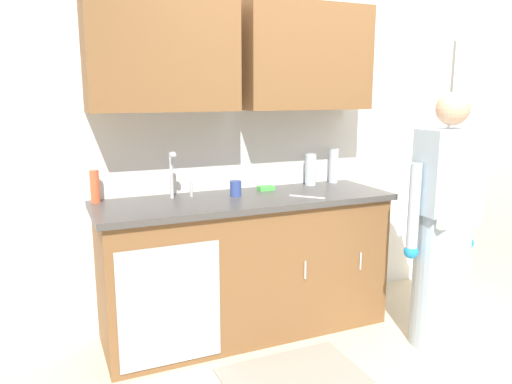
% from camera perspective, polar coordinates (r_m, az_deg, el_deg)
% --- Properties ---
extents(ground_plane, '(9.00, 9.00, 0.00)m').
position_cam_1_polar(ground_plane, '(3.28, 13.32, -18.44)').
color(ground_plane, beige).
extents(kitchen_wall_with_uppers, '(4.80, 0.44, 2.70)m').
position_cam_1_polar(kitchen_wall_with_uppers, '(3.63, 3.05, 9.17)').
color(kitchen_wall_with_uppers, silver).
rests_on(kitchen_wall_with_uppers, ground).
extents(closet_door_panel, '(0.04, 1.10, 2.10)m').
position_cam_1_polar(closet_door_panel, '(4.20, 26.66, 2.45)').
color(closet_door_panel, silver).
rests_on(closet_door_panel, ground).
extents(counter_cabinet, '(1.90, 0.62, 0.90)m').
position_cam_1_polar(counter_cabinet, '(3.39, -1.21, -8.73)').
color(counter_cabinet, brown).
rests_on(counter_cabinet, ground).
extents(countertop, '(1.96, 0.66, 0.04)m').
position_cam_1_polar(countertop, '(3.26, -1.21, -0.92)').
color(countertop, '#474442').
rests_on(countertop, counter_cabinet).
extents(sink, '(0.50, 0.36, 0.35)m').
position_cam_1_polar(sink, '(3.13, -8.30, -1.43)').
color(sink, '#B7BABF').
rests_on(sink, counter_cabinet).
extents(person_at_sink, '(0.55, 0.34, 1.62)m').
position_cam_1_polar(person_at_sink, '(3.35, 20.73, -5.37)').
color(person_at_sink, white).
rests_on(person_at_sink, ground).
extents(floor_mat, '(0.80, 0.50, 0.01)m').
position_cam_1_polar(floor_mat, '(3.06, 4.19, -20.35)').
color(floor_mat, gray).
rests_on(floor_mat, ground).
extents(bottle_water_tall, '(0.08, 0.08, 0.23)m').
position_cam_1_polar(bottle_water_tall, '(3.68, 6.31, 2.58)').
color(bottle_water_tall, silver).
rests_on(bottle_water_tall, countertop).
extents(bottle_water_short, '(0.07, 0.07, 0.26)m').
position_cam_1_polar(bottle_water_short, '(3.80, 8.94, 3.01)').
color(bottle_water_short, silver).
rests_on(bottle_water_short, countertop).
extents(bottle_cleaner_spray, '(0.06, 0.06, 0.21)m').
position_cam_1_polar(bottle_cleaner_spray, '(3.22, -18.10, 0.59)').
color(bottle_cleaner_spray, '#E05933').
rests_on(bottle_cleaner_spray, countertop).
extents(cup_by_sink, '(0.08, 0.08, 0.10)m').
position_cam_1_polar(cup_by_sink, '(3.27, -2.37, 0.40)').
color(cup_by_sink, '#33478C').
rests_on(cup_by_sink, countertop).
extents(knife_on_counter, '(0.18, 0.19, 0.01)m').
position_cam_1_polar(knife_on_counter, '(3.26, 5.92, -0.55)').
color(knife_on_counter, silver).
rests_on(knife_on_counter, countertop).
extents(sponge, '(0.11, 0.07, 0.03)m').
position_cam_1_polar(sponge, '(3.48, 1.14, 0.45)').
color(sponge, '#4CBF4C').
rests_on(sponge, countertop).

